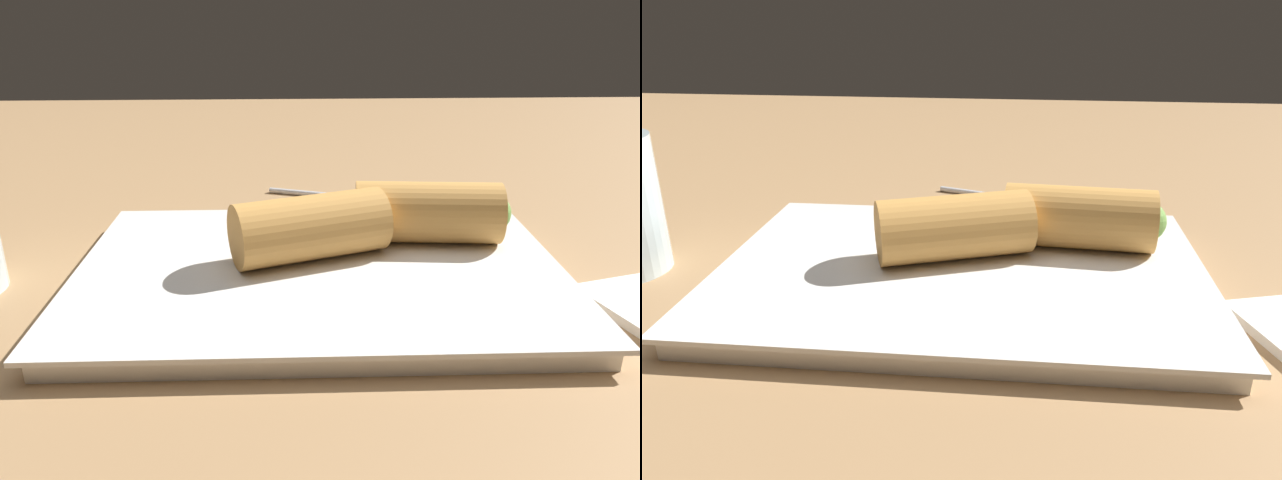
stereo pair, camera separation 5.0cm
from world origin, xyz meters
The scene contains 5 objects.
table_surface centered at (0.00, 0.00, 1.00)cm, with size 180.00×140.00×2.00cm.
serving_plate centered at (-2.32, 2.61, 2.76)cm, with size 30.85×21.59×1.50cm.
roll_front_left centered at (-2.14, 1.33, 5.61)cm, with size 10.82×7.34×4.22cm.
roll_front_right centered at (-10.33, -1.14, 5.61)cm, with size 10.79×4.96×4.22cm.
spoon centered at (-11.06, -13.03, 2.66)cm, with size 16.36×6.96×1.43cm.
Camera 2 is at (-6.02, 38.89, 20.05)cm, focal length 35.00 mm.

